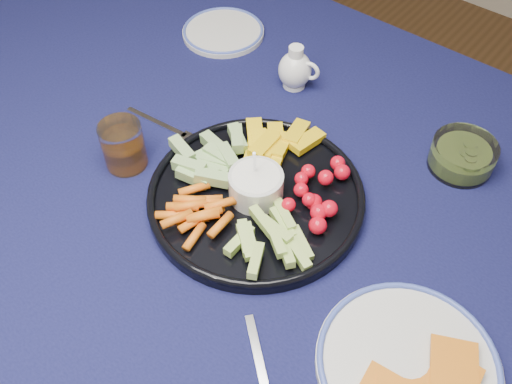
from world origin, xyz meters
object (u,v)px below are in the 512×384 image
Objects in this scene: pickle_bowl at (462,156)px; side_plate_extra at (223,31)px; dining_table at (251,204)px; cheese_plate at (409,363)px; creamer_pitcher at (295,70)px; crudite_platter at (255,193)px; juice_tumbler at (124,148)px.

side_plate_extra is (-0.57, 0.04, -0.02)m from pickle_bowl.
dining_table is 15.30× the size of pickle_bowl.
creamer_pitcher is at bearing 141.16° from cheese_plate.
creamer_pitcher is at bearing -179.07° from pickle_bowl.
pickle_bowl is at bearing 41.50° from dining_table.
pickle_bowl is (0.27, 0.24, 0.11)m from dining_table.
crudite_platter is 4.14× the size of juice_tumbler.
pickle_bowl reaches higher than cheese_plate.
side_plate_extra is (-0.12, 0.39, -0.03)m from juice_tumbler.
dining_table is at bearing 33.58° from juice_tumbler.
cheese_plate is at bearing -38.84° from creamer_pitcher.
creamer_pitcher is (-0.08, 0.23, 0.13)m from dining_table.
juice_tumbler reaches higher than side_plate_extra.
dining_table is 0.25m from juice_tumbler.
pickle_bowl is (0.35, 0.01, -0.02)m from creamer_pitcher.
crudite_platter is at bearing -128.30° from pickle_bowl.
dining_table is at bearing 159.94° from cheese_plate.
juice_tumbler is 0.48× the size of side_plate_extra.
creamer_pitcher is at bearing 74.24° from juice_tumbler.
side_plate_extra is at bearing 176.42° from pickle_bowl.
pickle_bowl is at bearing 51.70° from crudite_platter.
creamer_pitcher is (-0.13, 0.28, 0.02)m from crudite_platter.
crudite_platter reaches higher than creamer_pitcher.
pickle_bowl is 0.62× the size of side_plate_extra.
creamer_pitcher is at bearing -10.54° from side_plate_extra.
crudite_platter is at bearing -45.24° from dining_table.
dining_table is 4.75× the size of crudite_platter.
juice_tumbler is at bearing -72.51° from side_plate_extra.
cheese_plate reaches higher than side_plate_extra.
dining_table is 18.66× the size of creamer_pitcher.
crudite_platter is at bearing 18.18° from juice_tumbler.
side_plate_extra is (-0.30, 0.27, 0.10)m from dining_table.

